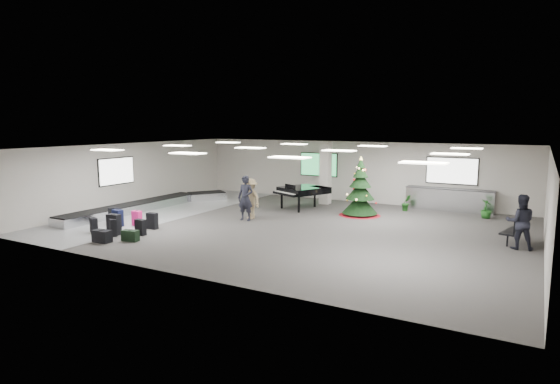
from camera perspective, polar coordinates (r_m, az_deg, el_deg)
The scene contains 22 objects.
ground at distance 19.16m, azimuth 1.49°, elevation -4.18°, with size 18.00×18.00×0.00m, color #3A3835.
room_envelope at distance 19.56m, azimuth 1.44°, elevation 3.00°, with size 18.02×14.02×3.21m.
baggage_carousel at distance 23.67m, azimuth -15.67°, elevation -1.54°, with size 2.28×9.71×0.43m.
service_counter at distance 23.78m, azimuth 19.92°, elevation -0.87°, with size 4.05×0.65×1.08m.
suitcase_0 at distance 18.71m, azimuth -19.59°, elevation -3.75°, with size 0.53×0.32×0.80m.
suitcase_1 at distance 18.55m, azimuth -19.71°, elevation -4.08°, with size 0.47×0.40×0.67m.
pink_suitcase at distance 19.99m, azimuth -17.05°, elevation -3.10°, with size 0.41×0.25×0.65m.
suitcase_3 at distance 19.29m, azimuth -15.31°, elevation -3.41°, with size 0.44×0.25×0.67m.
navy_suitcase at distance 20.16m, azimuth -19.16°, elevation -3.02°, with size 0.48×0.32×0.71m.
suitcase_5 at distance 19.31m, azimuth -21.76°, elevation -3.80°, with size 0.44×0.35×0.60m.
green_duffel at distance 17.57m, azimuth -17.78°, elevation -5.08°, with size 0.63×0.39×0.41m.
suitcase_7 at distance 18.36m, azimuth -16.65°, elevation -4.14°, with size 0.42×0.23×0.62m.
suitcase_8 at distance 20.65m, azimuth -19.47°, elevation -2.76°, with size 0.53×0.41×0.71m.
black_duffel at distance 17.74m, azimuth -20.87°, elevation -5.05°, with size 0.68×0.40×0.45m.
christmas_tree at distance 21.52m, azimuth 9.73°, elevation -0.38°, with size 1.90×1.90×2.71m.
grand_piano at distance 22.85m, azimuth 2.65°, elevation 0.17°, with size 2.44×2.70×1.26m.
bench at distance 18.30m, azimuth 26.92°, elevation -3.96°, with size 0.87×1.60×0.97m.
traveler_a at distance 20.16m, azimuth -4.23°, elevation -0.75°, with size 0.71×0.47×1.95m, color black.
traveler_b at distance 20.53m, azimuth -3.63°, elevation -0.81°, with size 1.15×0.66×1.78m, color #937D5B.
traveler_bench at distance 17.47m, azimuth 27.25°, elevation -3.26°, with size 0.90×0.70×1.85m, color black.
potted_plant_left at distance 23.15m, azimuth 15.13°, elevation -1.27°, with size 0.44×0.35×0.80m, color #1C4616.
potted_plant_right at distance 22.55m, azimuth 23.84°, elevation -1.89°, with size 0.47×0.47×0.85m, color #1C4616.
Camera 1 is at (8.68, -16.56, 4.18)m, focal length 30.00 mm.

